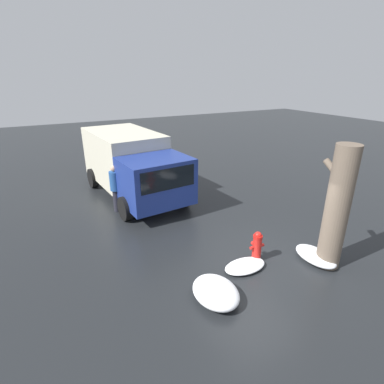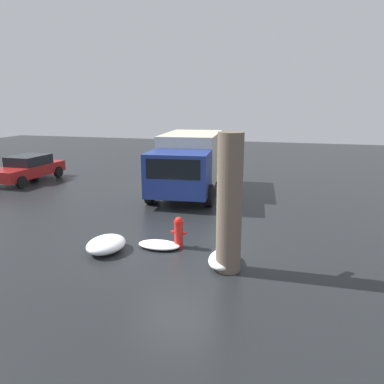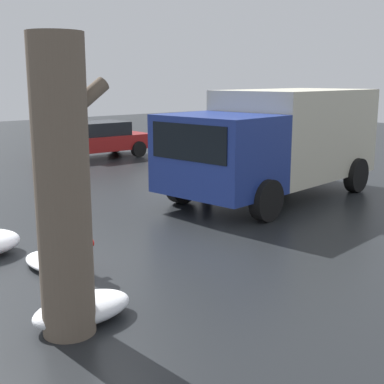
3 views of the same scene
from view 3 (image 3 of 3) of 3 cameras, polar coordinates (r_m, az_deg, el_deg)
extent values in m
plane|color=black|center=(8.56, -11.80, -8.49)|extent=(60.00, 60.00, 0.00)
cylinder|color=red|center=(8.44, -11.90, -6.16)|extent=(0.25, 0.25, 0.73)
cylinder|color=red|center=(8.32, -12.03, -3.49)|extent=(0.27, 0.27, 0.08)
sphere|color=red|center=(8.31, -12.04, -3.22)|extent=(0.22, 0.22, 0.22)
cylinder|color=red|center=(8.49, -10.86, -5.38)|extent=(0.11, 0.12, 0.11)
cylinder|color=red|center=(8.56, -12.47, -5.30)|extent=(0.10, 0.10, 0.09)
cylinder|color=red|center=(8.26, -11.37, -5.89)|extent=(0.10, 0.10, 0.09)
cylinder|color=#6B5B4C|center=(6.19, -13.63, 0.16)|extent=(0.62, 0.62, 3.45)
cylinder|color=#6B5B4C|center=(6.20, -11.77, 9.30)|extent=(0.71, 0.17, 0.57)
cube|color=navy|center=(11.85, 2.89, 4.04)|extent=(2.20, 2.65, 1.74)
cube|color=black|center=(11.07, -0.43, 5.31)|extent=(0.22, 2.07, 0.76)
cube|color=beige|center=(14.34, 11.02, 6.22)|extent=(4.50, 2.87, 2.23)
cylinder|color=black|center=(11.35, 7.95, -0.88)|extent=(0.92, 0.36, 0.90)
cylinder|color=black|center=(12.89, -1.09, 0.79)|extent=(0.92, 0.36, 0.90)
cylinder|color=black|center=(14.83, 17.11, 1.75)|extent=(0.92, 0.36, 0.90)
cylinder|color=black|center=(16.05, 9.15, 2.87)|extent=(0.92, 0.36, 0.90)
cylinder|color=#23232D|center=(13.53, 1.59, 1.29)|extent=(0.28, 0.28, 0.88)
cylinder|color=#234C8C|center=(13.41, 1.61, 4.70)|extent=(0.41, 0.41, 0.74)
sphere|color=tan|center=(13.35, 1.63, 6.78)|extent=(0.24, 0.24, 0.24)
cube|color=maroon|center=(20.62, -10.41, 5.19)|extent=(4.29, 1.85, 0.56)
cube|color=black|center=(20.67, -9.96, 6.69)|extent=(2.08, 1.58, 0.50)
cylinder|color=black|center=(19.22, -12.84, 3.77)|extent=(0.61, 0.22, 0.60)
cylinder|color=black|center=(20.76, -15.04, 4.25)|extent=(0.61, 0.22, 0.60)
cylinder|color=black|center=(20.68, -5.71, 4.58)|extent=(0.61, 0.22, 0.60)
cylinder|color=black|center=(22.12, -8.25, 5.00)|extent=(0.61, 0.22, 0.60)
ellipsoid|color=white|center=(6.92, -11.59, -12.12)|extent=(1.30, 0.77, 0.32)
ellipsoid|color=white|center=(8.89, -14.65, -7.22)|extent=(0.71, 1.24, 0.18)
camera|label=1|loc=(12.37, -52.04, 17.28)|focal=28.00mm
camera|label=2|loc=(7.13, -99.59, 7.75)|focal=35.00mm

